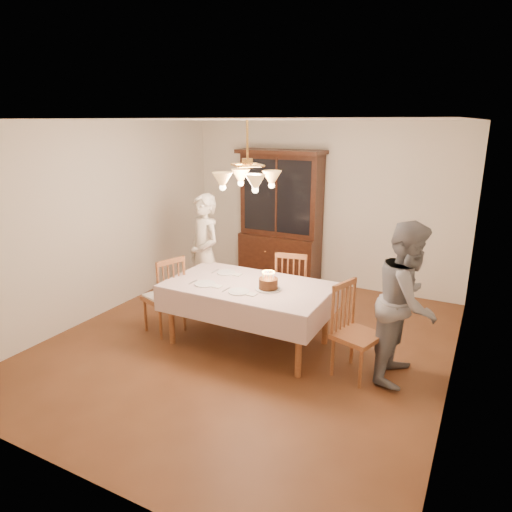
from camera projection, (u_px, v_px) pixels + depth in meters
The scene contains 14 objects.
ground at pixel (248, 343), 5.54m from camera, with size 5.00×5.00×0.00m, color #532C17.
room_shell at pixel (248, 215), 5.09m from camera, with size 5.00×5.00×5.00m.
dining_table at pixel (248, 290), 5.34m from camera, with size 1.90×1.10×0.76m.
china_hutch at pixel (281, 220), 7.43m from camera, with size 1.38×0.54×2.16m.
chair_far_side at pixel (293, 291), 6.00m from camera, with size 0.51×0.50×1.00m.
chair_left_end at pixel (164, 298), 5.74m from camera, with size 0.54×0.55×1.00m.
chair_right_end at pixel (356, 336), 4.73m from camera, with size 0.53×0.55×1.00m.
elderly_woman at pixel (205, 255), 6.23m from camera, with size 0.61×0.40×1.67m, color beige.
adult_in_grey at pixel (407, 302), 4.60m from camera, with size 0.81×0.63×1.66m, color slate.
birthday_cake at pixel (268, 284), 5.14m from camera, with size 0.30×0.30×0.21m.
place_setting_near_left at pixel (206, 284), 5.31m from camera, with size 0.39×0.25×0.02m.
place_setting_near_right at pixel (240, 292), 5.06m from camera, with size 0.38×0.24×0.02m.
place_setting_far_left at pixel (227, 273), 5.70m from camera, with size 0.38×0.23×0.02m.
chandelier at pixel (248, 179), 4.97m from camera, with size 0.62×0.62×0.73m.
Camera 1 is at (2.39, -4.40, 2.59)m, focal length 32.00 mm.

